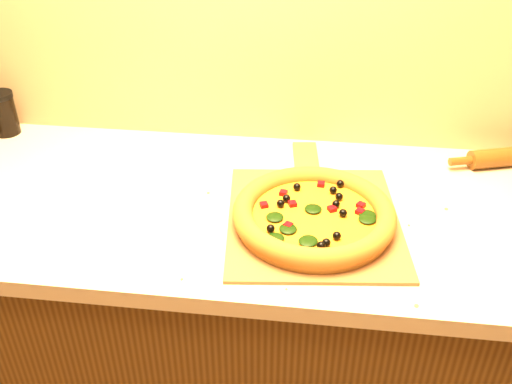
% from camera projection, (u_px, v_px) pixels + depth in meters
% --- Properties ---
extents(cabinet, '(2.80, 0.65, 0.86)m').
position_uv_depth(cabinet, '(248.00, 338.00, 1.61)').
color(cabinet, '#452A0E').
rests_on(cabinet, ground).
extents(countertop, '(2.84, 0.68, 0.04)m').
position_uv_depth(countertop, '(246.00, 208.00, 1.37)').
color(countertop, beige).
rests_on(countertop, cabinet).
extents(pizza_peel, '(0.43, 0.60, 0.01)m').
position_uv_depth(pizza_peel, '(313.00, 215.00, 1.30)').
color(pizza_peel, brown).
rests_on(pizza_peel, countertop).
extents(pizza, '(0.36, 0.36, 0.05)m').
position_uv_depth(pizza, '(314.00, 215.00, 1.25)').
color(pizza, '#B36C2C').
rests_on(pizza, pizza_peel).
extents(dark_jar, '(0.08, 0.08, 0.12)m').
position_uv_depth(dark_jar, '(3.00, 113.00, 1.62)').
color(dark_jar, black).
rests_on(dark_jar, countertop).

